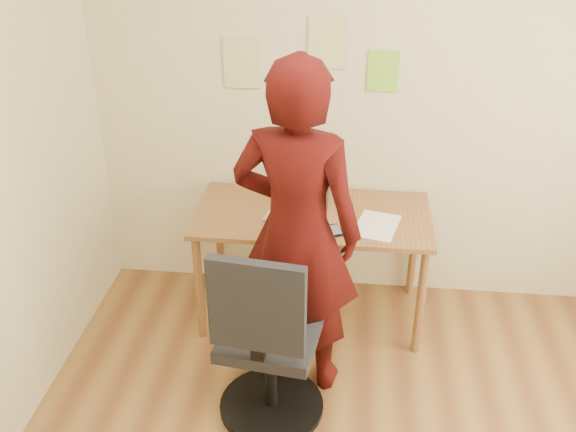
# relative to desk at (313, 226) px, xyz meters

# --- Properties ---
(room) EXTENTS (3.58, 3.58, 2.78)m
(room) POSITION_rel_desk_xyz_m (0.35, -1.38, 0.70)
(room) COLOR brown
(room) RESTS_ON ground
(desk) EXTENTS (1.40, 0.70, 0.74)m
(desk) POSITION_rel_desk_xyz_m (0.00, 0.00, 0.00)
(desk) COLOR brown
(desk) RESTS_ON ground
(laptop) EXTENTS (0.39, 0.37, 0.24)m
(laptop) POSITION_rel_desk_xyz_m (-0.09, -0.01, 0.14)
(laptop) COLOR #ABABB2
(laptop) RESTS_ON desk
(paper_sheet) EXTENTS (0.30, 0.37, 0.00)m
(paper_sheet) POSITION_rel_desk_xyz_m (0.38, -0.11, 0.09)
(paper_sheet) COLOR white
(paper_sheet) RESTS_ON desk
(phone) EXTENTS (0.11, 0.15, 0.01)m
(phone) POSITION_rel_desk_xyz_m (0.14, -0.20, 0.09)
(phone) COLOR black
(phone) RESTS_ON desk
(wall_note_left) EXTENTS (0.21, 0.00, 0.30)m
(wall_note_left) POSITION_rel_desk_xyz_m (-0.47, 0.36, 0.88)
(wall_note_left) COLOR #D4CF7F
(wall_note_left) RESTS_ON room
(wall_note_mid) EXTENTS (0.21, 0.00, 0.30)m
(wall_note_mid) POSITION_rel_desk_xyz_m (0.03, 0.36, 1.01)
(wall_note_mid) COLOR #D4CF7F
(wall_note_mid) RESTS_ON room
(wall_note_right) EXTENTS (0.18, 0.00, 0.24)m
(wall_note_right) POSITION_rel_desk_xyz_m (0.37, 0.36, 0.86)
(wall_note_right) COLOR #8DD52F
(wall_note_right) RESTS_ON room
(office_chair) EXTENTS (0.56, 0.56, 1.07)m
(office_chair) POSITION_rel_desk_xyz_m (-0.16, -0.92, -0.20)
(office_chair) COLOR black
(office_chair) RESTS_ON ground
(person) EXTENTS (0.75, 0.56, 1.85)m
(person) POSITION_rel_desk_xyz_m (-0.05, -0.56, 0.27)
(person) COLOR #390907
(person) RESTS_ON ground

